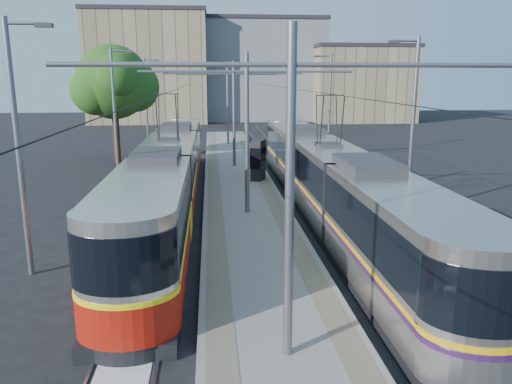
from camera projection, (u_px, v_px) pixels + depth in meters
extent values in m
plane|color=black|center=(267.00, 291.00, 14.98)|extent=(160.00, 160.00, 0.00)
cube|color=gray|center=(237.00, 176.00, 31.44)|extent=(4.00, 50.00, 0.30)
cube|color=gray|center=(214.00, 174.00, 31.28)|extent=(0.70, 50.00, 0.01)
cube|color=gray|center=(260.00, 174.00, 31.54)|extent=(0.70, 50.00, 0.01)
cube|color=gray|center=(168.00, 180.00, 31.09)|extent=(0.07, 70.00, 0.03)
cube|color=gray|center=(191.00, 179.00, 31.22)|extent=(0.07, 70.00, 0.03)
cube|color=gray|center=(282.00, 178.00, 31.73)|extent=(0.07, 70.00, 0.03)
cube|color=gray|center=(304.00, 177.00, 31.85)|extent=(0.07, 70.00, 0.03)
cube|color=silver|center=(130.00, 349.00, 11.75)|extent=(1.20, 5.00, 0.01)
cube|color=black|center=(171.00, 204.00, 24.45)|extent=(2.30, 27.44, 0.40)
cube|color=beige|center=(170.00, 171.00, 24.08)|extent=(2.40, 25.84, 2.90)
cube|color=black|center=(169.00, 161.00, 23.97)|extent=(2.43, 25.84, 1.30)
cube|color=yellow|center=(170.00, 179.00, 24.17)|extent=(2.43, 25.84, 0.12)
cube|color=#A11409|center=(170.00, 189.00, 24.29)|extent=(2.42, 25.84, 1.10)
cube|color=#2D2D30|center=(168.00, 138.00, 23.72)|extent=(1.68, 3.00, 0.30)
cube|color=black|center=(326.00, 213.00, 22.78)|extent=(2.30, 27.49, 0.40)
cube|color=#AAA49C|center=(327.00, 178.00, 22.41)|extent=(2.40, 25.89, 2.90)
cube|color=black|center=(328.00, 167.00, 22.29)|extent=(2.43, 25.89, 1.30)
cube|color=#E9A30C|center=(327.00, 186.00, 22.50)|extent=(2.43, 25.89, 0.12)
cube|color=#351446|center=(327.00, 190.00, 22.53)|extent=(2.43, 25.89, 0.10)
cube|color=#2D2D30|center=(329.00, 142.00, 22.05)|extent=(1.68, 3.00, 0.30)
cylinder|color=slate|center=(290.00, 200.00, 10.24)|extent=(0.20, 0.20, 7.00)
cylinder|color=slate|center=(292.00, 65.00, 9.64)|extent=(9.20, 0.10, 0.10)
cylinder|color=slate|center=(247.00, 135.00, 21.89)|extent=(0.20, 0.20, 7.00)
cylinder|color=slate|center=(247.00, 71.00, 21.28)|extent=(9.20, 0.10, 0.10)
cylinder|color=slate|center=(234.00, 115.00, 33.53)|extent=(0.20, 0.20, 7.00)
cylinder|color=slate|center=(234.00, 73.00, 32.92)|extent=(9.20, 0.10, 0.10)
cylinder|color=slate|center=(228.00, 105.00, 45.17)|extent=(0.20, 0.20, 7.00)
cylinder|color=slate|center=(227.00, 74.00, 44.57)|extent=(9.20, 0.10, 0.10)
cylinder|color=black|center=(176.00, 89.00, 29.91)|extent=(0.02, 70.00, 0.02)
cylinder|color=black|center=(295.00, 89.00, 30.54)|extent=(0.02, 70.00, 0.02)
cylinder|color=slate|center=(19.00, 152.00, 15.36)|extent=(0.18, 0.18, 8.00)
cube|color=#2D2D30|center=(44.00, 25.00, 14.61)|extent=(0.50, 0.22, 0.12)
cylinder|color=slate|center=(115.00, 115.00, 30.88)|extent=(0.18, 0.18, 8.00)
cube|color=#2D2D30|center=(129.00, 52.00, 30.14)|extent=(0.50, 0.22, 0.12)
cylinder|color=slate|center=(146.00, 102.00, 46.41)|extent=(0.18, 0.18, 8.00)
cube|color=#2D2D30|center=(157.00, 60.00, 45.66)|extent=(0.50, 0.22, 0.12)
cylinder|color=slate|center=(412.00, 128.00, 22.50)|extent=(0.18, 0.18, 8.00)
cube|color=#2D2D30|center=(394.00, 42.00, 21.56)|extent=(0.50, 0.22, 0.12)
cylinder|color=slate|center=(330.00, 107.00, 38.03)|extent=(0.18, 0.18, 8.00)
cube|color=#2D2D30|center=(317.00, 57.00, 37.09)|extent=(0.50, 0.22, 0.12)
cylinder|color=slate|center=(295.00, 99.00, 53.55)|extent=(0.18, 0.18, 8.00)
cube|color=#2D2D30|center=(285.00, 63.00, 52.61)|extent=(0.50, 0.22, 0.12)
cube|color=black|center=(258.00, 160.00, 29.38)|extent=(0.98, 1.19, 2.37)
cube|color=black|center=(258.00, 158.00, 29.35)|extent=(1.03, 1.25, 1.24)
cylinder|color=#382314|center=(117.00, 139.00, 37.11)|extent=(0.49, 0.49, 3.56)
sphere|color=#204513|center=(113.00, 82.00, 36.18)|extent=(5.35, 5.35, 5.35)
sphere|color=#204513|center=(134.00, 87.00, 37.24)|extent=(3.79, 3.79, 3.79)
cube|color=gray|center=(150.00, 69.00, 70.67)|extent=(16.00, 12.00, 14.67)
cube|color=#262328|center=(147.00, 13.00, 68.96)|extent=(16.32, 12.24, 0.50)
cube|color=slate|center=(259.00, 72.00, 76.03)|extent=(18.00, 14.00, 14.04)
cube|color=#262328|center=(259.00, 22.00, 74.39)|extent=(18.36, 14.28, 0.50)
cube|color=gray|center=(360.00, 85.00, 71.88)|extent=(14.00, 10.00, 10.18)
cube|color=#262328|center=(362.00, 47.00, 70.67)|extent=(14.28, 10.20, 0.50)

